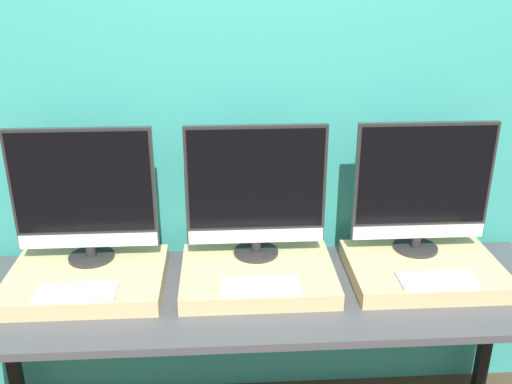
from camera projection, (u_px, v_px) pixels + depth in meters
wall_back at (253, 127)px, 2.34m from camera, size 8.00×0.04×2.60m
workbench at (259, 305)px, 2.19m from camera, size 2.29×0.67×0.77m
wooden_riser_left at (86, 280)px, 2.17m from camera, size 0.59×0.43×0.07m
monitor_left at (84, 194)px, 2.16m from camera, size 0.54×0.18×0.54m
keyboard_left at (76, 291)px, 2.02m from camera, size 0.29×0.13×0.01m
wooden_riser_center at (258, 275)px, 2.21m from camera, size 0.59×0.43×0.07m
monitor_center at (256, 190)px, 2.20m from camera, size 0.54×0.18×0.54m
keyboard_center at (260, 286)px, 2.06m from camera, size 0.29×0.13×0.01m
wooden_riser_right at (424, 270)px, 2.25m from camera, size 0.59×0.43×0.07m
monitor_right at (423, 186)px, 2.24m from camera, size 0.54×0.18×0.54m
keyboard_right at (438, 280)px, 2.10m from camera, size 0.29×0.13×0.01m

